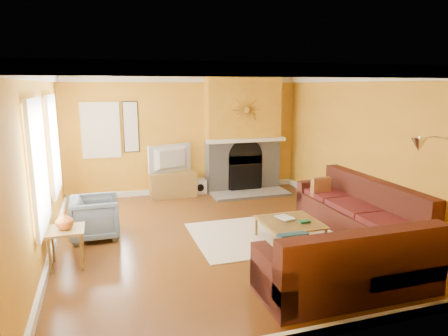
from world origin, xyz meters
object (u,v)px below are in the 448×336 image
object	(u,v)px
media_console	(173,184)
side_table	(67,248)
sectional_sofa	(318,219)
coffee_table	(290,232)
armchair	(96,217)

from	to	relation	value
media_console	side_table	bearing A→B (deg)	-123.43
sectional_sofa	side_table	distance (m)	3.76
media_console	side_table	distance (m)	3.77
coffee_table	side_table	size ratio (longest dim) A/B	1.67
media_console	armchair	world-z (taller)	armchair
armchair	side_table	size ratio (longest dim) A/B	1.41
media_console	side_table	size ratio (longest dim) A/B	1.88
coffee_table	media_console	world-z (taller)	media_console
coffee_table	armchair	world-z (taller)	armchair
sectional_sofa	coffee_table	xyz separation A→B (m)	(-0.34, 0.28, -0.27)
media_console	side_table	xyz separation A→B (m)	(-2.08, -3.15, -0.01)
coffee_table	sectional_sofa	bearing A→B (deg)	-39.14
sectional_sofa	side_table	bearing A→B (deg)	173.56
media_console	armchair	distance (m)	2.72
sectional_sofa	coffee_table	world-z (taller)	sectional_sofa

